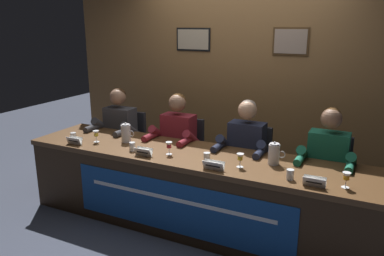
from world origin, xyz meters
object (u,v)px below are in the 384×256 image
chair_center_right (249,170)px  nameplate_far_right (314,182)px  chair_far_right (326,183)px  water_cup_center_right (207,158)px  chair_far_left (127,149)px  water_cup_far_left (73,137)px  chair_center_left (184,159)px  panelist_far_right (326,163)px  juice_glass_far_right (346,177)px  juice_glass_far_left (96,134)px  panelist_center_left (175,141)px  panelist_far_left (116,132)px  nameplate_center_right (214,165)px  juice_glass_center_left (169,146)px  water_pitcher_right_side (274,154)px  water_pitcher_left_side (126,133)px  nameplate_center_left (144,152)px  water_cup_far_right (290,175)px  panelist_center_right (244,151)px  water_cup_center_left (132,147)px  conference_table (187,180)px  juice_glass_center_right (240,158)px  nameplate_far_left (75,141)px

chair_center_right → nameplate_far_right: bearing=-47.7°
chair_far_right → nameplate_far_right: bearing=-90.3°
water_cup_center_right → nameplate_far_right: size_ratio=0.50×
chair_far_left → water_cup_far_left: chair_far_left is taller
water_cup_far_left → chair_center_left: (0.92, 0.77, -0.35)m
panelist_far_right → juice_glass_far_right: size_ratio=9.89×
juice_glass_far_left → nameplate_far_right: juice_glass_far_left is taller
chair_far_right → chair_center_left: bearing=180.0°
panelist_center_left → chair_far_left: bearing=165.9°
panelist_far_left → nameplate_center_right: 1.70m
juice_glass_center_left → water_pitcher_right_side: 0.98m
juice_glass_far_left → water_pitcher_left_side: bearing=28.0°
juice_glass_far_right → chair_center_right: bearing=142.2°
nameplate_center_left → water_cup_far_right: water_cup_far_right is taller
juice_glass_center_left → chair_center_right: bearing=51.1°
chair_center_left → juice_glass_far_right: chair_center_left is taller
water_cup_center_right → chair_center_left: bearing=130.3°
panelist_center_right → panelist_far_right: bearing=0.0°
water_cup_center_left → water_pitcher_right_side: 1.36m
water_cup_center_right → water_cup_far_right: size_ratio=1.00×
chair_center_right → water_cup_far_right: 1.06m
conference_table → chair_center_left: bearing=119.8°
water_pitcher_right_side → water_cup_far_left: bearing=-173.3°
panelist_far_left → chair_center_left: panelist_far_left is taller
panelist_center_left → juice_glass_center_right: bearing=-29.5°
conference_table → nameplate_center_right: bearing=-28.6°
chair_center_right → juice_glass_far_right: 1.33m
juice_glass_center_left → water_cup_center_left: (-0.38, -0.06, -0.05)m
juice_glass_far_left → panelist_center_right: 1.55m
nameplate_far_right → nameplate_far_left: bearing=-179.8°
panelist_far_left → water_pitcher_left_side: panelist_far_left is taller
water_cup_center_right → chair_far_right: chair_far_right is taller
water_cup_far_left → panelist_far_right: 2.57m
conference_table → chair_far_right: bearing=30.2°
panelist_center_right → water_cup_center_right: 0.56m
panelist_far_left → juice_glass_center_left: (1.01, -0.51, 0.12)m
juice_glass_far_left → water_cup_far_left: size_ratio=1.46×
panelist_far_left → panelist_center_left: same height
nameplate_far_left → juice_glass_far_left: size_ratio=1.40×
chair_center_left → nameplate_far_right: 1.84m
water_cup_center_left → water_pitcher_right_side: (1.34, 0.25, 0.06)m
water_cup_far_left → panelist_far_right: (2.50, 0.57, -0.07)m
water_cup_center_right → juice_glass_far_right: size_ratio=0.69×
chair_far_left → juice_glass_center_right: bearing=-22.9°
chair_center_left → juice_glass_center_right: (0.94, -0.73, 0.40)m
nameplate_far_left → water_pitcher_left_side: bearing=36.0°
nameplate_far_left → water_cup_far_left: size_ratio=2.05×
juice_glass_center_right → juice_glass_far_right: (0.86, -0.05, 0.00)m
panelist_far_left → juice_glass_center_right: (1.73, -0.53, 0.12)m
chair_center_left → juice_glass_center_left: chair_center_left is taller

